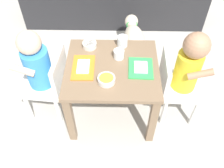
# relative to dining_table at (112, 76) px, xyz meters

# --- Properties ---
(ground_plane) EXTENTS (7.00, 7.00, 0.00)m
(ground_plane) POSITION_rel_dining_table_xyz_m (0.00, 0.00, -0.36)
(ground_plane) COLOR #B2ADA3
(dining_table) EXTENTS (0.56, 0.51, 0.44)m
(dining_table) POSITION_rel_dining_table_xyz_m (0.00, 0.00, 0.00)
(dining_table) COLOR #7A6047
(dining_table) RESTS_ON ground
(seated_child_left) EXTENTS (0.30, 0.30, 0.68)m
(seated_child_left) POSITION_rel_dining_table_xyz_m (-0.44, 0.01, 0.06)
(seated_child_left) COLOR white
(seated_child_left) RESTS_ON ground
(seated_child_right) EXTENTS (0.29, 0.29, 0.69)m
(seated_child_right) POSITION_rel_dining_table_xyz_m (0.44, -0.00, 0.07)
(seated_child_right) COLOR white
(seated_child_right) RESTS_ON ground
(dog) EXTENTS (0.20, 0.46, 0.30)m
(dog) POSITION_rel_dining_table_xyz_m (0.17, 0.58, -0.16)
(dog) COLOR beige
(dog) RESTS_ON ground
(food_tray_left) EXTENTS (0.13, 0.21, 0.02)m
(food_tray_left) POSITION_rel_dining_table_xyz_m (-0.17, -0.01, 0.09)
(food_tray_left) COLOR orange
(food_tray_left) RESTS_ON dining_table
(food_tray_right) EXTENTS (0.15, 0.18, 0.02)m
(food_tray_right) POSITION_rel_dining_table_xyz_m (0.17, -0.01, 0.09)
(food_tray_right) COLOR green
(food_tray_right) RESTS_ON dining_table
(water_cup_left) EXTENTS (0.06, 0.06, 0.06)m
(water_cup_left) POSITION_rel_dining_table_xyz_m (0.04, 0.08, 0.10)
(water_cup_left) COLOR white
(water_cup_left) RESTS_ON dining_table
(water_cup_right) EXTENTS (0.07, 0.07, 0.07)m
(water_cup_right) POSITION_rel_dining_table_xyz_m (0.06, 0.20, 0.11)
(water_cup_right) COLOR white
(water_cup_right) RESTS_ON dining_table
(veggie_bowl_far) EXTENTS (0.09, 0.09, 0.03)m
(veggie_bowl_far) POSITION_rel_dining_table_xyz_m (-0.15, 0.18, 0.10)
(veggie_bowl_far) COLOR silver
(veggie_bowl_far) RESTS_ON dining_table
(cereal_bowl_right_side) EXTENTS (0.10, 0.10, 0.03)m
(cereal_bowl_right_side) POSITION_rel_dining_table_xyz_m (-0.03, -0.12, 0.10)
(cereal_bowl_right_side) COLOR silver
(cereal_bowl_right_side) RESTS_ON dining_table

